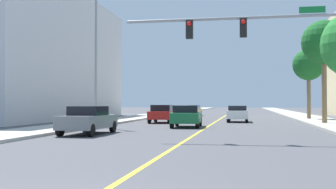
{
  "coord_description": "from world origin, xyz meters",
  "views": [
    {
      "loc": [
        2.63,
        -5.45,
        1.67
      ],
      "look_at": [
        -1.76,
        18.07,
        2.13
      ],
      "focal_mm": 44.9,
      "sensor_mm": 36.0,
      "label": 1
    }
  ],
  "objects": [
    {
      "name": "palm_mid",
      "position": [
        8.43,
        27.87,
        6.17
      ],
      "size": [
        3.37,
        3.37,
        7.78
      ],
      "color": "brown",
      "rests_on": "sidewalk_right"
    },
    {
      "name": "building_left_near",
      "position": [
        -20.23,
        34.23,
        6.36
      ],
      "size": [
        13.28,
        27.22,
        12.73
      ],
      "primitive_type": "cube",
      "color": "silver",
      "rests_on": "ground"
    },
    {
      "name": "car_yellow",
      "position": [
        -4.04,
        48.1,
        0.72
      ],
      "size": [
        1.84,
        4.5,
        1.35
      ],
      "rotation": [
        0.0,
        0.0,
        0.02
      ],
      "color": "gold",
      "rests_on": "ground"
    },
    {
      "name": "car_green",
      "position": [
        -1.36,
        22.75,
        0.76
      ],
      "size": [
        2.03,
        4.06,
        1.47
      ],
      "rotation": [
        0.0,
        0.0,
        0.05
      ],
      "color": "#196638",
      "rests_on": "ground"
    },
    {
      "name": "car_black",
      "position": [
        -4.05,
        37.97,
        0.73
      ],
      "size": [
        1.91,
        4.3,
        1.39
      ],
      "rotation": [
        0.0,
        0.0,
        0.04
      ],
      "color": "black",
      "rests_on": "ground"
    },
    {
      "name": "car_gray",
      "position": [
        -5.58,
        15.53,
        0.76
      ],
      "size": [
        1.92,
        4.34,
        1.48
      ],
      "rotation": [
        0.0,
        0.0,
        3.12
      ],
      "color": "slate",
      "rests_on": "ground"
    },
    {
      "name": "sidewalk_left",
      "position": [
        -9.0,
        42.0,
        0.07
      ],
      "size": [
        3.7,
        168.0,
        0.15
      ],
      "primitive_type": "cube",
      "color": "#B2ADA3",
      "rests_on": "ground"
    },
    {
      "name": "car_red",
      "position": [
        -4.22,
        28.53,
        0.75
      ],
      "size": [
        1.92,
        3.91,
        1.48
      ],
      "rotation": [
        0.0,
        0.0,
        0.04
      ],
      "color": "red",
      "rests_on": "ground"
    },
    {
      "name": "lane_marking_center",
      "position": [
        0.0,
        42.0,
        0.0
      ],
      "size": [
        0.16,
        144.0,
        0.01
      ],
      "primitive_type": "cube",
      "color": "yellow",
      "rests_on": "ground"
    },
    {
      "name": "car_white",
      "position": [
        1.88,
        31.17,
        0.73
      ],
      "size": [
        1.76,
        3.91,
        1.4
      ],
      "rotation": [
        0.0,
        0.0,
        0.01
      ],
      "color": "white",
      "rests_on": "ground"
    },
    {
      "name": "sidewalk_right",
      "position": [
        9.0,
        42.0,
        0.07
      ],
      "size": [
        3.7,
        168.0,
        0.15
      ],
      "primitive_type": "cube",
      "color": "#9E9B93",
      "rests_on": "ground"
    },
    {
      "name": "palm_far",
      "position": [
        8.52,
        36.52,
        5.26
      ],
      "size": [
        3.03,
        3.03,
        6.69
      ],
      "color": "brown",
      "rests_on": "sidewalk_right"
    },
    {
      "name": "street_lamp",
      "position": [
        -7.65,
        22.23,
        5.19
      ],
      "size": [
        0.56,
        0.28,
        9.21
      ],
      "color": "gray",
      "rests_on": "sidewalk_left"
    },
    {
      "name": "traffic_signal_mast",
      "position": [
        4.2,
        13.55,
        4.43
      ],
      "size": [
        10.52,
        0.36,
        5.87
      ],
      "color": "gray",
      "rests_on": "sidewalk_right"
    },
    {
      "name": "ground",
      "position": [
        0.0,
        42.0,
        0.0
      ],
      "size": [
        192.0,
        192.0,
        0.0
      ],
      "primitive_type": "plane",
      "color": "#47474C"
    }
  ]
}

